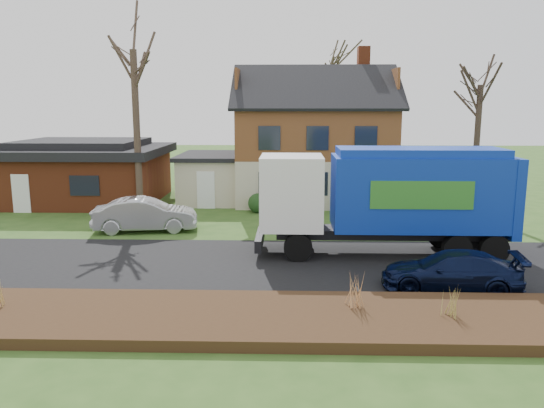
{
  "coord_description": "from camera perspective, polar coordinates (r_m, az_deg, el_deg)",
  "views": [
    {
      "loc": [
        0.36,
        -18.57,
        5.71
      ],
      "look_at": [
        -0.24,
        2.5,
        1.8
      ],
      "focal_mm": 35.0,
      "sensor_mm": 36.0,
      "label": 1
    }
  ],
  "objects": [
    {
      "name": "silver_sedan",
      "position": [
        25.11,
        -13.48,
        -1.13
      ],
      "size": [
        4.88,
        2.33,
        1.55
      ],
      "primitive_type": "imported",
      "rotation": [
        0.0,
        0.0,
        1.72
      ],
      "color": "#A7A9AF",
      "rests_on": "ground"
    },
    {
      "name": "garbage_truck",
      "position": [
        20.79,
        12.63,
        1.08
      ],
      "size": [
        9.71,
        2.67,
        4.16
      ],
      "rotation": [
        0.0,
        0.0,
        -0.0
      ],
      "color": "black",
      "rests_on": "ground"
    },
    {
      "name": "grass_clump_mid",
      "position": [
        14.74,
        8.76,
        -9.08
      ],
      "size": [
        0.36,
        0.29,
        1.0
      ],
      "color": "tan",
      "rests_on": "mulch_verge"
    },
    {
      "name": "tree_front_east",
      "position": [
        29.83,
        21.69,
        13.94
      ],
      "size": [
        3.48,
        3.48,
        9.68
      ],
      "color": "#392B22",
      "rests_on": "ground"
    },
    {
      "name": "mulch_verge",
      "position": [
        14.4,
        0.06,
        -12.22
      ],
      "size": [
        80.0,
        3.5,
        0.3
      ],
      "primitive_type": "cube",
      "color": "#321D10",
      "rests_on": "ground"
    },
    {
      "name": "main_house",
      "position": [
        32.55,
        3.65,
        7.53
      ],
      "size": [
        12.95,
        8.95,
        9.26
      ],
      "color": "#BDB198",
      "rests_on": "ground"
    },
    {
      "name": "road",
      "position": [
        19.43,
        0.5,
        -6.55
      ],
      "size": [
        80.0,
        7.0,
        0.02
      ],
      "primitive_type": "cube",
      "color": "black",
      "rests_on": "ground"
    },
    {
      "name": "tree_front_west",
      "position": [
        29.11,
        -14.84,
        18.23
      ],
      "size": [
        4.0,
        4.0,
        11.88
      ],
      "color": "#46352A",
      "rests_on": "ground"
    },
    {
      "name": "navy_wagon",
      "position": [
        17.65,
        18.7,
        -6.83
      ],
      "size": [
        4.45,
        2.24,
        1.24
      ],
      "primitive_type": "imported",
      "rotation": [
        0.0,
        0.0,
        -1.69
      ],
      "color": "black",
      "rests_on": "ground"
    },
    {
      "name": "grass_clump_east",
      "position": [
        14.75,
        18.68,
        -9.91
      ],
      "size": [
        0.33,
        0.27,
        0.82
      ],
      "color": "#A59349",
      "rests_on": "mulch_verge"
    },
    {
      "name": "ground",
      "position": [
        19.44,
        0.5,
        -6.58
      ],
      "size": [
        120.0,
        120.0,
        0.0
      ],
      "primitive_type": "plane",
      "color": "#2D501A",
      "rests_on": "ground"
    },
    {
      "name": "tree_back",
      "position": [
        40.64,
        6.22,
        15.88
      ],
      "size": [
        3.62,
        3.62,
        11.46
      ],
      "color": "#413727",
      "rests_on": "ground"
    },
    {
      "name": "ranch_house",
      "position": [
        34.13,
        -19.65,
        3.34
      ],
      "size": [
        9.8,
        8.2,
        3.7
      ],
      "color": "brown",
      "rests_on": "ground"
    }
  ]
}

